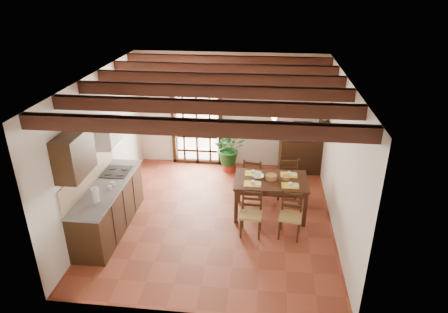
# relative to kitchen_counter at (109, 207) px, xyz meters

# --- Properties ---
(ground_plane) EXTENTS (5.00, 5.00, 0.00)m
(ground_plane) POSITION_rel_kitchen_counter_xyz_m (1.96, 0.60, -0.47)
(ground_plane) COLOR brown
(room_shell) EXTENTS (4.52, 5.02, 2.81)m
(room_shell) POSITION_rel_kitchen_counter_xyz_m (1.96, 0.60, 1.34)
(room_shell) COLOR silver
(room_shell) RESTS_ON ground_plane
(ceiling_beams) EXTENTS (4.50, 4.34, 0.20)m
(ceiling_beams) POSITION_rel_kitchen_counter_xyz_m (1.96, 0.60, 2.22)
(ceiling_beams) COLOR black
(ceiling_beams) RESTS_ON room_shell
(french_door) EXTENTS (1.26, 0.11, 2.32)m
(french_door) POSITION_rel_kitchen_counter_xyz_m (1.16, 3.05, 0.70)
(french_door) COLOR white
(french_door) RESTS_ON ground_plane
(kitchen_counter) EXTENTS (0.64, 2.25, 1.38)m
(kitchen_counter) POSITION_rel_kitchen_counter_xyz_m (0.00, 0.00, 0.00)
(kitchen_counter) COLOR black
(kitchen_counter) RESTS_ON ground_plane
(upper_cabinet) EXTENTS (0.35, 0.80, 0.70)m
(upper_cabinet) POSITION_rel_kitchen_counter_xyz_m (-0.12, -0.70, 1.38)
(upper_cabinet) COLOR black
(upper_cabinet) RESTS_ON room_shell
(range_hood) EXTENTS (0.38, 0.60, 0.54)m
(range_hood) POSITION_rel_kitchen_counter_xyz_m (-0.09, 0.55, 1.26)
(range_hood) COLOR white
(range_hood) RESTS_ON room_shell
(counter_items) EXTENTS (0.50, 1.43, 0.25)m
(counter_items) POSITION_rel_kitchen_counter_xyz_m (0.00, 0.09, 0.49)
(counter_items) COLOR black
(counter_items) RESTS_ON kitchen_counter
(dining_table) EXTENTS (1.44, 0.94, 0.77)m
(dining_table) POSITION_rel_kitchen_counter_xyz_m (2.99, 0.86, 0.20)
(dining_table) COLOR black
(dining_table) RESTS_ON ground_plane
(chair_near_left) EXTENTS (0.41, 0.39, 0.84)m
(chair_near_left) POSITION_rel_kitchen_counter_xyz_m (2.65, 0.12, -0.21)
(chair_near_left) COLOR #9E8243
(chair_near_left) RESTS_ON ground_plane
(chair_near_right) EXTENTS (0.45, 0.43, 0.85)m
(chair_near_right) POSITION_rel_kitchen_counter_xyz_m (3.36, 0.13, -0.21)
(chair_near_right) COLOR #9E8243
(chair_near_right) RESTS_ON ground_plane
(chair_far_left) EXTENTS (0.46, 0.44, 0.88)m
(chair_far_left) POSITION_rel_kitchen_counter_xyz_m (2.63, 1.58, -0.20)
(chair_far_left) COLOR #9E8243
(chair_far_left) RESTS_ON ground_plane
(chair_far_right) EXTENTS (0.50, 0.48, 0.97)m
(chair_far_right) POSITION_rel_kitchen_counter_xyz_m (3.34, 1.59, -0.17)
(chair_far_right) COLOR #9E8243
(chair_far_right) RESTS_ON ground_plane
(table_setting) EXTENTS (1.04, 0.69, 0.10)m
(table_setting) POSITION_rel_kitchen_counter_xyz_m (2.99, 0.86, 0.35)
(table_setting) COLOR yellow
(table_setting) RESTS_ON dining_table
(table_bowl) EXTENTS (0.23, 0.23, 0.05)m
(table_bowl) POSITION_rel_kitchen_counter_xyz_m (2.74, 0.90, 0.33)
(table_bowl) COLOR white
(table_bowl) RESTS_ON dining_table
(sideboard) EXTENTS (1.05, 0.56, 0.85)m
(sideboard) POSITION_rel_kitchen_counter_xyz_m (3.72, 2.83, -0.05)
(sideboard) COLOR black
(sideboard) RESTS_ON ground_plane
(crt_tv) EXTENTS (0.45, 0.42, 0.38)m
(crt_tv) POSITION_rel_kitchen_counter_xyz_m (3.72, 2.82, 0.57)
(crt_tv) COLOR black
(crt_tv) RESTS_ON sideboard
(fuse_box) EXTENTS (0.25, 0.03, 0.32)m
(fuse_box) POSITION_rel_kitchen_counter_xyz_m (3.46, 3.08, 1.28)
(fuse_box) COLOR white
(fuse_box) RESTS_ON room_shell
(plant_pot) EXTENTS (0.37, 0.37, 0.22)m
(plant_pot) POSITION_rel_kitchen_counter_xyz_m (2.00, 2.69, -0.36)
(plant_pot) COLOR maroon
(plant_pot) RESTS_ON ground_plane
(potted_plant) EXTENTS (2.15, 1.94, 2.10)m
(potted_plant) POSITION_rel_kitchen_counter_xyz_m (2.00, 2.69, 0.10)
(potted_plant) COLOR #144C19
(potted_plant) RESTS_ON ground_plane
(wall_shelf) EXTENTS (0.20, 0.42, 0.20)m
(wall_shelf) POSITION_rel_kitchen_counter_xyz_m (4.10, 2.20, 1.04)
(wall_shelf) COLOR black
(wall_shelf) RESTS_ON room_shell
(shelf_vase) EXTENTS (0.15, 0.15, 0.15)m
(shelf_vase) POSITION_rel_kitchen_counter_xyz_m (4.10, 2.20, 1.18)
(shelf_vase) COLOR #B2BFB2
(shelf_vase) RESTS_ON wall_shelf
(shelf_flowers) EXTENTS (0.14, 0.14, 0.36)m
(shelf_flowers) POSITION_rel_kitchen_counter_xyz_m (4.10, 2.20, 1.38)
(shelf_flowers) COLOR yellow
(shelf_flowers) RESTS_ON shelf_vase
(framed_picture) EXTENTS (0.03, 0.32, 0.32)m
(framed_picture) POSITION_rel_kitchen_counter_xyz_m (4.18, 2.20, 1.58)
(framed_picture) COLOR brown
(framed_picture) RESTS_ON room_shell
(pendant_lamp) EXTENTS (0.36, 0.36, 0.84)m
(pendant_lamp) POSITION_rel_kitchen_counter_xyz_m (2.99, 0.96, 1.60)
(pendant_lamp) COLOR black
(pendant_lamp) RESTS_ON room_shell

